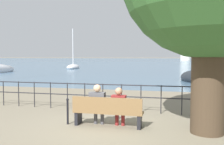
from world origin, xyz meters
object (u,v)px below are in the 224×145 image
Objects in this scene: sailboat_3 at (196,77)px; harbor_lighthouse at (186,37)px; closed_umbrella at (68,109)px; seated_person_right at (119,105)px; park_bench at (108,112)px; seated_person_left at (98,103)px; sailboat_4 at (73,67)px.

harbor_lighthouse is (4.85, 119.91, 12.50)m from sailboat_3.
closed_umbrella is at bearing -94.22° from harbor_lighthouse.
closed_umbrella is (-1.60, -0.11, -0.18)m from seated_person_right.
park_bench is 0.21× the size of sailboat_3.
seated_person_left reaches higher than closed_umbrella.
sailboat_3 is (3.55, 15.55, -0.35)m from seated_person_right.
seated_person_right is 0.04× the size of harbor_lighthouse.
seated_person_left reaches higher than park_bench.
harbor_lighthouse reaches higher than sailboat_4.
park_bench is at bearing -76.72° from sailboat_4.
park_bench is at bearing -93.69° from harbor_lighthouse.
sailboat_3 reaches higher than seated_person_right.
sailboat_4 is at bearing -103.24° from harbor_lighthouse.
park_bench is 0.42m from seated_person_left.
harbor_lighthouse is at bearing 86.17° from seated_person_left.
seated_person_left is at bearing -77.14° from sailboat_4.
park_bench is 136.38m from harbor_lighthouse.
sailboat_4 is 0.26× the size of harbor_lighthouse.
harbor_lighthouse is at bearing 65.98° from sailboat_4.
park_bench is 37.21m from sailboat_4.
seated_person_left is at bearing -93.83° from harbor_lighthouse.
seated_person_left is 0.05× the size of harbor_lighthouse.
closed_umbrella is (-0.93, -0.11, -0.21)m from seated_person_left.
sailboat_3 reaches higher than closed_umbrella.
sailboat_4 is at bearing 132.05° from sailboat_3.
seated_person_left is 16.12m from sailboat_3.
sailboat_3 is 26.45m from sailboat_4.
closed_umbrella is 0.03× the size of harbor_lighthouse.
sailboat_3 reaches higher than sailboat_4.
sailboat_3 is 1.40× the size of sailboat_4.
seated_person_left is at bearing -179.62° from seated_person_right.
harbor_lighthouse is (23.90, 101.56, 12.55)m from sailboat_4.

